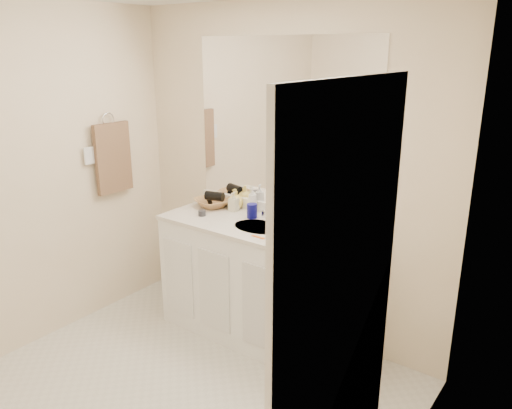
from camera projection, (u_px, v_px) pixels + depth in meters
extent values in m
cube|color=#F7E3C1|center=(283.00, 174.00, 3.62)|extent=(2.60, 0.02, 2.40)
cube|color=#F7E3C1|center=(16.00, 184.00, 3.36)|extent=(0.02, 2.60, 2.40)
cube|color=#F7E3C1|center=(379.00, 290.00, 1.89)|extent=(0.02, 2.60, 2.40)
cube|color=white|center=(260.00, 284.00, 3.65)|extent=(1.50, 0.55, 0.85)
cube|color=beige|center=(260.00, 228.00, 3.51)|extent=(1.52, 0.57, 0.03)
cube|color=white|center=(281.00, 211.00, 3.70)|extent=(1.52, 0.03, 0.08)
cylinder|color=#BCB5A5|center=(259.00, 228.00, 3.50)|extent=(0.37, 0.37, 0.02)
cylinder|color=silver|center=(273.00, 213.00, 3.61)|extent=(0.02, 0.02, 0.11)
cube|color=white|center=(283.00, 125.00, 3.51)|extent=(1.48, 0.01, 1.20)
cylinder|color=navy|center=(252.00, 211.00, 3.66)|extent=(0.10, 0.10, 0.11)
cylinder|color=#BEB286|center=(284.00, 220.00, 3.47)|extent=(0.09, 0.09, 0.10)
cylinder|color=#F23F74|center=(286.00, 207.00, 3.43)|extent=(0.02, 0.04, 0.19)
cylinder|color=#0B748B|center=(303.00, 225.00, 3.29)|extent=(0.07, 0.07, 0.16)
cylinder|color=silver|center=(338.00, 222.00, 3.31)|extent=(0.07, 0.07, 0.19)
cube|color=silver|center=(292.00, 244.00, 3.17)|extent=(0.12, 0.10, 0.01)
cube|color=#C2E638|center=(292.00, 241.00, 3.16)|extent=(0.08, 0.07, 0.02)
cube|color=orange|center=(258.00, 237.00, 3.30)|extent=(0.10, 0.03, 0.00)
cylinder|color=#2C2C32|center=(202.00, 213.00, 3.71)|extent=(0.06, 0.06, 0.04)
imported|color=white|center=(253.00, 200.00, 3.78)|extent=(0.09, 0.09, 0.19)
imported|color=beige|center=(234.00, 202.00, 3.81)|extent=(0.08, 0.08, 0.15)
imported|color=#F4D75F|center=(235.00, 199.00, 3.86)|extent=(0.14, 0.14, 0.16)
imported|color=#9B6B3E|center=(213.00, 203.00, 3.92)|extent=(0.35, 0.35, 0.07)
cylinder|color=black|center=(215.00, 196.00, 3.89)|extent=(0.16, 0.11, 0.07)
torus|color=silver|center=(108.00, 119.00, 3.84)|extent=(0.01, 0.11, 0.11)
cube|color=#4E392A|center=(113.00, 158.00, 3.92)|extent=(0.04, 0.32, 0.55)
cube|color=white|center=(89.00, 156.00, 3.76)|extent=(0.01, 0.08, 0.13)
cube|color=white|center=(336.00, 373.00, 1.73)|extent=(0.02, 0.82, 2.00)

